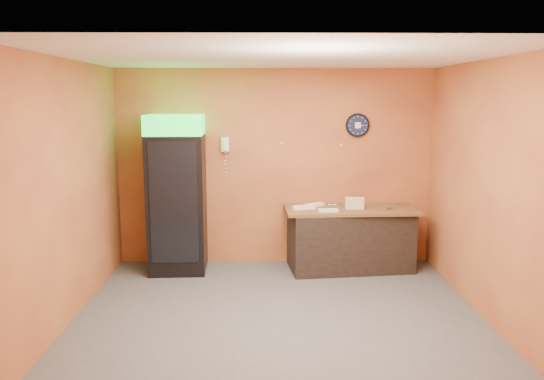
{
  "coord_description": "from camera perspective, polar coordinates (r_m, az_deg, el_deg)",
  "views": [
    {
      "loc": [
        -0.17,
        -5.56,
        2.38
      ],
      "look_at": [
        -0.06,
        0.6,
        1.31
      ],
      "focal_mm": 35.0,
      "sensor_mm": 36.0,
      "label": 1
    }
  ],
  "objects": [
    {
      "name": "back_wall",
      "position": [
        7.63,
        0.3,
        2.44
      ],
      "size": [
        4.5,
        0.02,
        2.8
      ],
      "primitive_type": "cube",
      "color": "#BE7335",
      "rests_on": "floor"
    },
    {
      "name": "prep_counter",
      "position": [
        7.55,
        8.39,
        -5.34
      ],
      "size": [
        1.74,
        0.92,
        0.84
      ],
      "primitive_type": "cube",
      "rotation": [
        0.0,
        0.0,
        0.11
      ],
      "color": "black",
      "rests_on": "floor"
    },
    {
      "name": "butcher_paper",
      "position": [
        7.45,
        8.47,
        -2.08
      ],
      "size": [
        1.85,
        0.88,
        0.04
      ],
      "primitive_type": "cube",
      "rotation": [
        0.0,
        0.0,
        0.04
      ],
      "color": "brown",
      "rests_on": "prep_counter"
    },
    {
      "name": "wall_phone",
      "position": [
        7.56,
        -5.06,
        4.9
      ],
      "size": [
        0.11,
        0.1,
        0.2
      ],
      "color": "white",
      "rests_on": "back_wall"
    },
    {
      "name": "kitchen_tool",
      "position": [
        7.6,
        7.08,
        -1.46
      ],
      "size": [
        0.05,
        0.05,
        0.05
      ],
      "primitive_type": "cylinder",
      "color": "silver",
      "rests_on": "butcher_paper"
    },
    {
      "name": "wrapped_sandwich_left",
      "position": [
        7.31,
        3.46,
        -1.89
      ],
      "size": [
        0.33,
        0.18,
        0.04
      ],
      "primitive_type": "cube",
      "rotation": [
        0.0,
        0.0,
        0.21
      ],
      "color": "white",
      "rests_on": "butcher_paper"
    },
    {
      "name": "left_wall",
      "position": [
        6.02,
        -21.19,
        -0.22
      ],
      "size": [
        0.02,
        4.0,
        2.8
      ],
      "primitive_type": "cube",
      "color": "#BE7335",
      "rests_on": "floor"
    },
    {
      "name": "beverage_cooler",
      "position": [
        7.38,
        -10.23,
        -0.65
      ],
      "size": [
        0.79,
        0.8,
        2.17
      ],
      "rotation": [
        0.0,
        0.0,
        0.04
      ],
      "color": "black",
      "rests_on": "floor"
    },
    {
      "name": "ceiling",
      "position": [
        5.58,
        0.78,
        14.14
      ],
      "size": [
        4.5,
        4.0,
        0.02
      ],
      "primitive_type": "cube",
      "color": "white",
      "rests_on": "back_wall"
    },
    {
      "name": "sub_roll_stack",
      "position": [
        7.38,
        8.88,
        -1.42
      ],
      "size": [
        0.26,
        0.11,
        0.16
      ],
      "rotation": [
        0.0,
        0.0,
        -0.09
      ],
      "color": "beige",
      "rests_on": "butcher_paper"
    },
    {
      "name": "floor",
      "position": [
        6.05,
        0.72,
        -13.33
      ],
      "size": [
        4.5,
        4.5,
        0.0
      ],
      "primitive_type": "plane",
      "color": "#47474C",
      "rests_on": "ground"
    },
    {
      "name": "wrapped_sandwich_mid",
      "position": [
        7.16,
        6.07,
        -2.19
      ],
      "size": [
        0.28,
        0.14,
        0.04
      ],
      "primitive_type": "cube",
      "rotation": [
        0.0,
        0.0,
        0.14
      ],
      "color": "white",
      "rests_on": "butcher_paper"
    },
    {
      "name": "wall_clock",
      "position": [
        7.66,
        9.18,
        6.9
      ],
      "size": [
        0.34,
        0.06,
        0.34
      ],
      "color": "black",
      "rests_on": "back_wall"
    },
    {
      "name": "right_wall",
      "position": [
        6.14,
        22.22,
        -0.09
      ],
      "size": [
        0.02,
        4.0,
        2.8
      ],
      "primitive_type": "cube",
      "color": "#BE7335",
      "rests_on": "floor"
    },
    {
      "name": "wrapped_sandwich_right",
      "position": [
        7.51,
        4.62,
        -1.6
      ],
      "size": [
        0.29,
        0.26,
        0.04
      ],
      "primitive_type": "cube",
      "rotation": [
        0.0,
        0.0,
        0.63
      ],
      "color": "white",
      "rests_on": "butcher_paper"
    }
  ]
}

